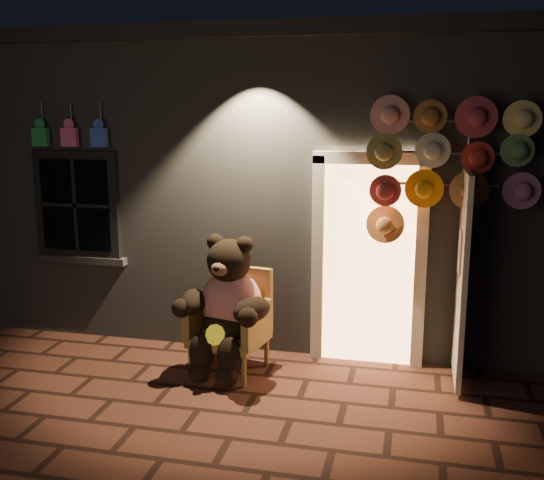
% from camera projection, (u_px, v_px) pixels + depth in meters
% --- Properties ---
extents(ground, '(60.00, 60.00, 0.00)m').
position_uv_depth(ground, '(198.00, 409.00, 5.63)').
color(ground, '#542C20').
rests_on(ground, ground).
extents(shop_building, '(7.30, 5.95, 3.51)m').
position_uv_depth(shop_building, '(289.00, 170.00, 9.07)').
color(shop_building, slate).
rests_on(shop_building, ground).
extents(wicker_armchair, '(0.81, 0.75, 1.03)m').
position_uv_depth(wicker_armchair, '(233.00, 320.00, 6.40)').
color(wicker_armchair, olive).
rests_on(wicker_armchair, ground).
extents(teddy_bear, '(1.00, 0.85, 1.39)m').
position_uv_depth(teddy_bear, '(227.00, 306.00, 6.24)').
color(teddy_bear, red).
rests_on(teddy_bear, ground).
extents(hat_rack, '(1.54, 0.22, 2.72)m').
position_uv_depth(hat_rack, '(446.00, 162.00, 5.95)').
color(hat_rack, '#59595E').
rests_on(hat_rack, ground).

